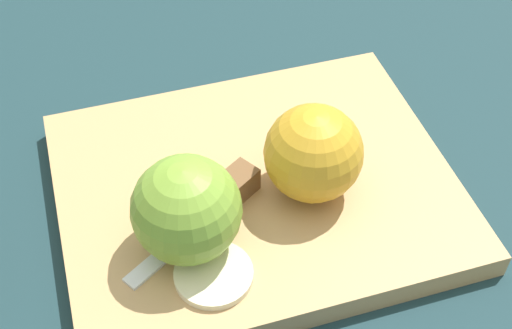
% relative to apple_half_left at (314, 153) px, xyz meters
% --- Properties ---
extents(ground_plane, '(4.00, 4.00, 0.00)m').
position_rel_apple_half_left_xyz_m(ground_plane, '(0.04, -0.02, -0.06)').
color(ground_plane, '#193338').
extents(cutting_board, '(0.35, 0.30, 0.02)m').
position_rel_apple_half_left_xyz_m(cutting_board, '(0.04, -0.02, -0.05)').
color(cutting_board, tan).
rests_on(cutting_board, ground_plane).
extents(apple_half_left, '(0.08, 0.08, 0.08)m').
position_rel_apple_half_left_xyz_m(apple_half_left, '(0.00, 0.00, 0.00)').
color(apple_half_left, gold).
rests_on(apple_half_left, cutting_board).
extents(apple_half_right, '(0.08, 0.08, 0.08)m').
position_rel_apple_half_left_xyz_m(apple_half_right, '(0.11, 0.04, 0.00)').
color(apple_half_right, olive).
rests_on(apple_half_right, cutting_board).
extents(knife, '(0.12, 0.10, 0.02)m').
position_rel_apple_half_left_xyz_m(knife, '(0.08, 0.01, -0.03)').
color(knife, silver).
rests_on(knife, cutting_board).
extents(apple_slice, '(0.06, 0.06, 0.01)m').
position_rel_apple_half_left_xyz_m(apple_slice, '(0.10, 0.07, -0.04)').
color(apple_slice, beige).
rests_on(apple_slice, cutting_board).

